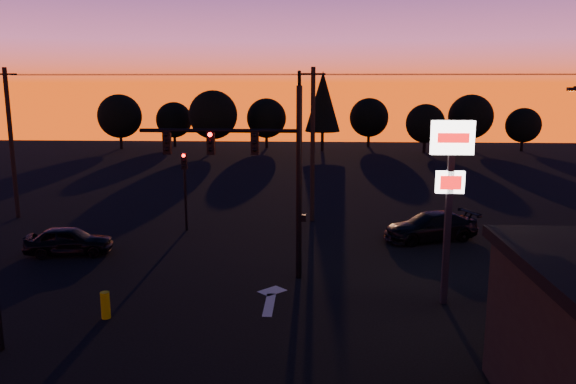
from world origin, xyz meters
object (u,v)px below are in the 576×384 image
object	(u,v)px
traffic_signal_mast	(260,162)
bollard	(105,305)
car_left	(69,241)
secondary_signal	(185,180)
pylon_sign	(451,173)
car_right	(430,226)

from	to	relation	value
traffic_signal_mast	bollard	bearing A→B (deg)	-138.47
car_left	secondary_signal	bearing A→B (deg)	-52.22
traffic_signal_mast	secondary_signal	world-z (taller)	traffic_signal_mast
pylon_sign	car_left	world-z (taller)	pylon_sign
car_left	car_right	size ratio (longest dim) A/B	0.80
car_left	bollard	bearing A→B (deg)	-156.34
car_left	car_right	world-z (taller)	car_right
traffic_signal_mast	pylon_sign	bearing A→B (deg)	-19.36
traffic_signal_mast	car_right	xyz separation A→B (m)	(8.31, 6.17, -4.21)
secondary_signal	bollard	size ratio (longest dim) A/B	4.56
pylon_sign	car_right	distance (m)	9.70
traffic_signal_mast	secondary_signal	bearing A→B (deg)	123.19
pylon_sign	bollard	xyz separation A→B (m)	(-12.12, -1.96, -4.44)
traffic_signal_mast	car_right	distance (m)	11.17
pylon_sign	car_right	bearing A→B (deg)	82.05
secondary_signal	car_left	distance (m)	6.93
bollard	car_left	world-z (taller)	car_left
traffic_signal_mast	bollard	size ratio (longest dim) A/B	8.99
car_right	secondary_signal	bearing A→B (deg)	-115.27
traffic_signal_mast	secondary_signal	size ratio (longest dim) A/B	1.97
pylon_sign	bollard	world-z (taller)	pylon_sign
bollard	car_left	distance (m)	8.49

